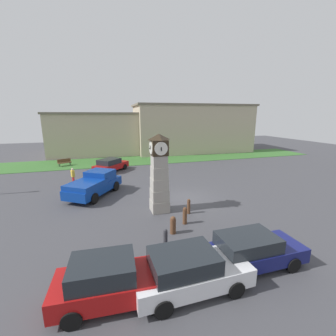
{
  "coord_description": "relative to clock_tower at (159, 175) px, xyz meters",
  "views": [
    {
      "loc": [
        -6.08,
        -15.39,
        6.34
      ],
      "look_at": [
        -1.01,
        1.32,
        2.2
      ],
      "focal_mm": 24.0,
      "sensor_mm": 36.0,
      "label": 1
    }
  ],
  "objects": [
    {
      "name": "ground_plane",
      "position": [
        2.52,
        1.69,
        -2.5
      ],
      "size": [
        87.38,
        87.38,
        0.0
      ],
      "primitive_type": "plane",
      "color": "#424247"
    },
    {
      "name": "clock_tower",
      "position": [
        0.0,
        0.0,
        0.0
      ],
      "size": [
        1.34,
        1.38,
        5.19
      ],
      "color": "#9E998F",
      "rests_on": "ground_plane"
    },
    {
      "name": "bollard_near_tower",
      "position": [
        1.72,
        -0.98,
        -1.99
      ],
      "size": [
        0.21,
        0.21,
        1.02
      ],
      "color": "brown",
      "rests_on": "ground_plane"
    },
    {
      "name": "bollard_mid_row",
      "position": [
        0.96,
        -2.24,
        -1.97
      ],
      "size": [
        0.25,
        0.25,
        1.05
      ],
      "color": "brown",
      "rests_on": "ground_plane"
    },
    {
      "name": "bollard_far_row",
      "position": [
        -0.05,
        -3.09,
        -1.99
      ],
      "size": [
        0.32,
        0.32,
        1.0
      ],
      "color": "brown",
      "rests_on": "ground_plane"
    },
    {
      "name": "bollard_end_row",
      "position": [
        -0.81,
        -4.22,
        -2.01
      ],
      "size": [
        0.21,
        0.21,
        0.96
      ],
      "color": "#333338",
      "rests_on": "ground_plane"
    },
    {
      "name": "car_navy_sedan",
      "position": [
        -3.56,
        -6.84,
        -1.69
      ],
      "size": [
        3.99,
        2.05,
        1.63
      ],
      "color": "#A51111",
      "rests_on": "ground_plane"
    },
    {
      "name": "car_near_tower",
      "position": [
        -0.75,
        -7.1,
        -1.72
      ],
      "size": [
        4.33,
        2.03,
        1.55
      ],
      "color": "silver",
      "rests_on": "ground_plane"
    },
    {
      "name": "car_by_building",
      "position": [
        2.28,
        -6.64,
        -1.75
      ],
      "size": [
        4.34,
        1.91,
        1.46
      ],
      "color": "navy",
      "rests_on": "ground_plane"
    },
    {
      "name": "car_silver_hatch",
      "position": [
        -2.57,
        12.26,
        -1.75
      ],
      "size": [
        4.27,
        4.41,
        1.48
      ],
      "color": "#A51111",
      "rests_on": "ground_plane"
    },
    {
      "name": "pickup_truck",
      "position": [
        -4.22,
        4.48,
        -1.57
      ],
      "size": [
        4.6,
        5.41,
        1.85
      ],
      "color": "navy",
      "rests_on": "ground_plane"
    },
    {
      "name": "bench",
      "position": [
        -8.05,
        16.73,
        -1.98
      ],
      "size": [
        1.68,
        1.09,
        0.9
      ],
      "color": "brown",
      "rests_on": "ground_plane"
    },
    {
      "name": "pedestrian_near_bench",
      "position": [
        -6.16,
        7.92,
        -1.6
      ],
      "size": [
        0.39,
        0.46,
        1.59
      ],
      "color": "red",
      "rests_on": "ground_plane"
    },
    {
      "name": "warehouse_blue_far",
      "position": [
        -4.05,
        27.05,
        0.86
      ],
      "size": [
        14.72,
        12.63,
        6.71
      ],
      "color": "#B7A88E",
      "rests_on": "ground_plane"
    },
    {
      "name": "storefront_low_left",
      "position": [
        12.22,
        24.23,
        1.54
      ],
      "size": [
        20.45,
        11.3,
        8.08
      ],
      "color": "#B7A88E",
      "rests_on": "ground_plane"
    },
    {
      "name": "grass_verge_far",
      "position": [
        2.48,
        17.71,
        -2.48
      ],
      "size": [
        52.43,
        6.81,
        0.04
      ],
      "primitive_type": "cube",
      "color": "#386B2D",
      "rests_on": "ground_plane"
    }
  ]
}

